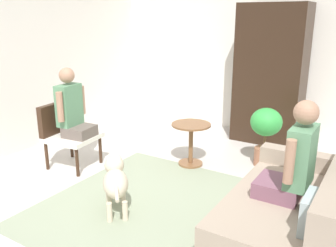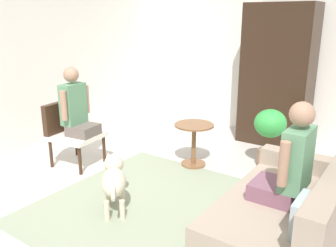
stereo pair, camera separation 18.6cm
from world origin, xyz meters
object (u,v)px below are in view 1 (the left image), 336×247
person_on_couch (294,161)px  armoire_cabinet (270,75)px  person_on_armchair (72,108)px  dog (115,180)px  armchair (66,130)px  potted_plant (266,129)px  couch (293,214)px  round_end_table (191,139)px

person_on_couch → armoire_cabinet: (-1.04, 2.65, 0.28)m
person_on_armchair → dog: size_ratio=1.42×
armchair → potted_plant: 2.66m
couch → person_on_armchair: (-2.90, 0.21, 0.52)m
person_on_couch → potted_plant: bearing=114.5°
armchair → dog: armchair is taller
couch → potted_plant: size_ratio=2.08×
couch → person_on_armchair: person_on_armchair is taller
round_end_table → person_on_armchair: bearing=-145.7°
couch → person_on_couch: 0.50m
dog → potted_plant: bearing=64.9°
armoire_cabinet → potted_plant: bearing=-73.8°
dog → potted_plant: 2.19m
couch → round_end_table: 1.95m
person_on_couch → potted_plant: person_on_couch is taller
couch → round_end_table: (-1.61, 1.09, 0.08)m
person_on_couch → potted_plant: size_ratio=1.09×
armoire_cabinet → couch: bearing=-67.9°
round_end_table → potted_plant: (0.85, 0.51, 0.14)m
dog → armchair: bearing=156.8°
dog → person_on_couch: bearing=12.1°
round_end_table → person_on_couch: bearing=-35.0°
person_on_armchair → potted_plant: bearing=33.1°
round_end_table → armoire_cabinet: (0.55, 1.54, 0.70)m
armchair → person_on_armchair: person_on_armchair is taller
armchair → potted_plant: (2.27, 1.40, 0.02)m
couch → armchair: (-3.03, 0.20, 0.21)m
couch → person_on_couch: person_on_couch is taller
person_on_armchair → armoire_cabinet: (1.83, 2.42, 0.27)m
person_on_couch → round_end_table: (-1.58, 1.11, -0.42)m
armchair → armoire_cabinet: bearing=51.0°
armchair → person_on_couch: bearing=-4.1°
potted_plant → armoire_cabinet: armoire_cabinet is taller
person_on_armchair → potted_plant: person_on_armchair is taller
person_on_armchair → round_end_table: size_ratio=1.53×
couch → dog: (-1.69, -0.38, 0.05)m
armoire_cabinet → dog: bearing=-101.8°
dog → armoire_cabinet: armoire_cabinet is taller
couch → dog: couch is taller
armoire_cabinet → armchair: bearing=-129.0°
armoire_cabinet → round_end_table: bearing=-109.5°
potted_plant → couch: bearing=-64.3°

